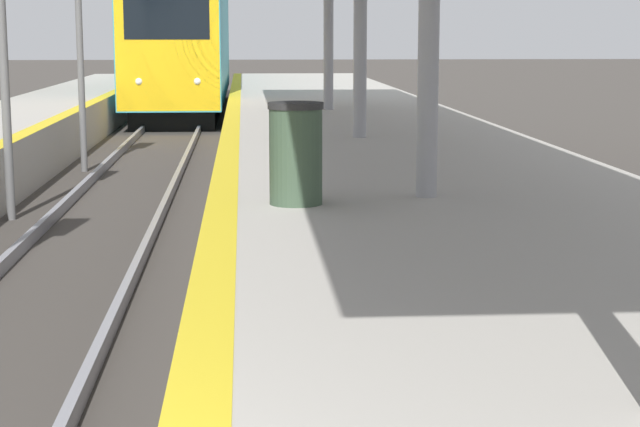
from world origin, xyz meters
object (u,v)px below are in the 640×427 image
object	(u,v)px
train	(185,44)
signal_mid	(1,0)
signal_far	(78,9)
trash_bin	(296,153)

from	to	relation	value
train	signal_mid	size ratio (longest dim) A/B	3.86
signal_far	trash_bin	xyz separation A→B (m)	(3.42, -9.86, -1.54)
signal_mid	signal_far	bearing A→B (deg)	87.26
train	signal_mid	distance (m)	20.40
signal_mid	signal_far	size ratio (longest dim) A/B	1.00
signal_mid	signal_far	distance (m)	5.15
train	trash_bin	size ratio (longest dim) A/B	16.96
train	signal_far	distance (m)	15.25
train	signal_far	bearing A→B (deg)	-94.04
trash_bin	signal_mid	bearing A→B (deg)	127.91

